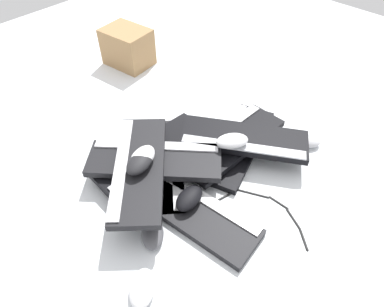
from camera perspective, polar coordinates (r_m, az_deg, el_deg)
name	(u,v)px	position (r m, az deg, el deg)	size (l,w,h in m)	color
ground_plane	(211,159)	(1.24, 3.19, -0.85)	(3.20, 3.20, 0.00)	silver
keyboard_0	(237,144)	(1.28, 7.45, 1.64)	(0.46, 0.27, 0.03)	black
keyboard_1	(162,164)	(1.21, -5.04, -1.75)	(0.41, 0.43, 0.03)	black
keyboard_2	(192,211)	(1.08, 0.06, -9.52)	(0.19, 0.45, 0.03)	black
keyboard_3	(232,142)	(1.25, 6.61, 1.96)	(0.44, 0.16, 0.03)	black
keyboard_4	(153,153)	(1.21, -6.53, 0.12)	(0.45, 0.18, 0.03)	black
keyboard_5	(155,160)	(1.14, -6.24, -1.05)	(0.40, 0.43, 0.03)	black
keyboard_6	(139,167)	(1.08, -8.88, -2.29)	(0.42, 0.42, 0.03)	black
keyboard_7	(244,139)	(1.22, 8.64, 2.36)	(0.36, 0.45, 0.03)	black
mouse_0	(142,288)	(0.96, -8.31, -21.33)	(0.11, 0.07, 0.04)	silver
mouse_1	(232,141)	(1.15, 6.70, 2.10)	(0.11, 0.07, 0.04)	silver
mouse_2	(152,233)	(1.04, -6.63, -13.07)	(0.11, 0.07, 0.04)	#4C4C51
mouse_3	(142,158)	(1.06, -8.29, -0.71)	(0.11, 0.07, 0.04)	silver
mouse_4	(189,198)	(1.06, -0.47, -7.43)	(0.11, 0.07, 0.04)	black
mouse_5	(140,162)	(1.05, -8.70, -1.43)	(0.11, 0.07, 0.04)	black
mouse_6	(306,141)	(1.35, 18.43, 2.04)	(0.11, 0.07, 0.04)	#B7B7BC
cable_0	(227,207)	(1.10, 5.85, -8.91)	(0.33, 0.52, 0.01)	black
cardboard_box	(128,47)	(1.73, -10.69, 17.03)	(0.21, 0.16, 0.17)	#9E774C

